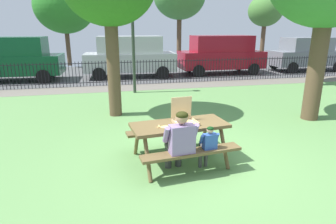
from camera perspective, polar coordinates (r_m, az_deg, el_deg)
ground at (r=7.51m, az=1.62°, el=-3.04°), size 28.00×12.10×0.02m
cobblestone_walkway at (r=12.58m, az=-4.39°, el=5.00°), size 28.00×1.40×0.01m
street_asphalt at (r=16.66m, az=-6.51°, el=7.78°), size 28.00×6.94×0.01m
picnic_table_foreground at (r=5.43m, az=2.30°, el=-4.07°), size 1.95×1.66×0.79m
pizza_box_open at (r=5.40m, az=3.25°, el=-1.25°), size 0.46×0.49×0.47m
pizza_slice_on_table at (r=5.20m, az=-0.67°, el=-2.90°), size 0.28×0.16×0.02m
adult_at_table at (r=4.91m, az=2.37°, el=-5.61°), size 0.63×0.62×1.19m
child_at_table at (r=5.14m, az=7.96°, el=-6.33°), size 0.36×0.36×0.87m
iron_fence_streetside at (r=13.16m, az=-4.89°, el=7.98°), size 20.69×0.03×1.09m
lamp_post_walkway at (r=11.25m, az=-7.05°, el=15.95°), size 0.28×0.28×3.93m
parked_car_left at (r=15.66m, az=-28.83°, el=9.39°), size 4.68×2.13×2.08m
parked_car_center at (r=15.13m, az=-7.58°, el=11.07°), size 4.68×2.13×2.08m
parked_car_right at (r=16.36m, az=10.55°, el=11.34°), size 4.62×1.99×2.08m
parked_car_far_right at (r=19.14m, az=25.92°, el=10.44°), size 4.40×1.92×1.94m
far_tree_midleft at (r=20.82m, az=-20.00°, el=19.23°), size 3.85×3.85×5.56m
far_tree_midright at (r=24.00m, az=18.86°, el=18.50°), size 2.57×2.57×4.87m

